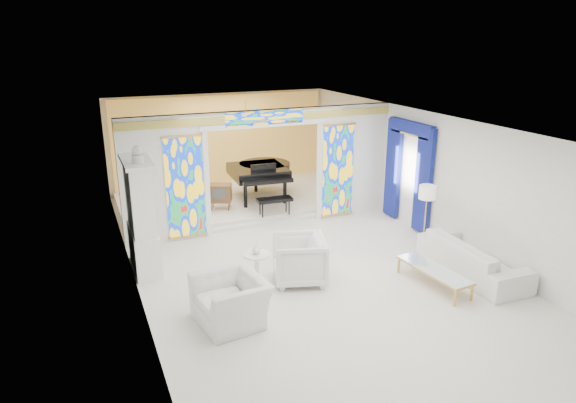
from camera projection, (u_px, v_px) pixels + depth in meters
name	position (u px, v px, depth m)	size (l,w,h in m)	color
floor	(296.00, 255.00, 11.55)	(12.00, 12.00, 0.00)	silver
ceiling	(297.00, 122.00, 10.62)	(7.00, 12.00, 0.02)	white
wall_back	(221.00, 141.00, 16.34)	(7.00, 0.02, 3.00)	white
wall_front	(509.00, 333.00, 5.83)	(7.00, 0.02, 3.00)	white
wall_left	(129.00, 212.00, 9.79)	(0.02, 12.00, 3.00)	white
wall_right	(429.00, 175.00, 12.38)	(0.02, 12.00, 3.00)	white
partition_wall	(264.00, 164.00, 12.79)	(7.00, 0.22, 3.00)	white
stained_glass_left	(185.00, 188.00, 12.05)	(0.90, 0.04, 2.40)	gold
stained_glass_right	(338.00, 171.00, 13.56)	(0.90, 0.04, 2.40)	gold
stained_glass_transom	(265.00, 118.00, 12.33)	(2.00, 0.04, 0.34)	gold
alcove_platform	(240.00, 200.00, 15.11)	(6.80, 3.80, 0.18)	silver
gold_curtain_back	(222.00, 142.00, 16.24)	(6.70, 0.10, 2.90)	#E5AF4F
chandelier	(246.00, 116.00, 14.34)	(0.48, 0.48, 0.30)	gold
blue_drapes	(408.00, 166.00, 12.93)	(0.14, 1.85, 2.65)	navy
china_cabinet	(141.00, 217.00, 10.52)	(0.56, 1.46, 2.72)	white
armchair_left	(231.00, 300.00, 8.77)	(1.24, 1.08, 0.80)	white
armchair_right	(299.00, 260.00, 10.19)	(1.00, 1.03, 0.94)	white
sofa	(472.00, 258.00, 10.53)	(2.51, 0.98, 0.73)	silver
side_table	(257.00, 264.00, 10.08)	(0.53, 0.53, 0.65)	white
vase	(256.00, 249.00, 9.98)	(0.17, 0.17, 0.18)	silver
coffee_table	(434.00, 270.00, 10.02)	(0.67, 1.72, 0.37)	silver
floor_lamp	(427.00, 195.00, 11.42)	(0.47, 0.47, 1.54)	gold
grand_piano	(262.00, 171.00, 14.89)	(1.94, 2.91, 1.15)	black
tv_console	(220.00, 193.00, 13.92)	(0.71, 0.61, 0.70)	brown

